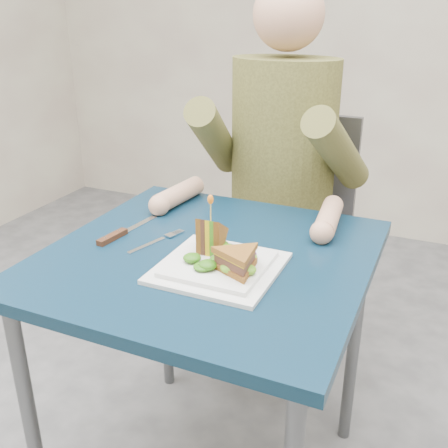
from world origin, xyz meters
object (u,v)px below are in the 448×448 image
at_px(sandwich_upright, 211,237).
at_px(knife, 118,235).
at_px(table, 208,282).
at_px(plate, 219,266).
at_px(chair, 287,227).
at_px(fork, 155,242).
at_px(sandwich_flat, 238,261).
at_px(diner, 282,130).

bearing_deg(sandwich_upright, knife, 176.93).
relative_size(table, plate, 2.88).
bearing_deg(chair, fork, -102.35).
bearing_deg(sandwich_flat, table, 140.57).
height_order(chair, fork, chair).
bearing_deg(diner, table, -90.00).
relative_size(table, sandwich_upright, 5.98).
height_order(table, diner, diner).
bearing_deg(knife, plate, -10.83).
height_order(table, fork, fork).
bearing_deg(knife, chair, 69.38).
relative_size(sandwich_upright, fork, 0.72).
xyz_separation_m(sandwich_flat, fork, (-0.26, 0.09, -0.04)).
bearing_deg(sandwich_upright, chair, 91.68).
relative_size(table, chair, 0.81).
relative_size(table, sandwich_flat, 4.71).
relative_size(sandwich_flat, knife, 0.72).
bearing_deg(table, sandwich_upright, -51.50).
distance_m(sandwich_upright, fork, 0.17).
height_order(plate, sandwich_flat, sandwich_flat).
bearing_deg(table, fork, -178.64).
bearing_deg(table, plate, -49.14).
xyz_separation_m(sandwich_upright, fork, (-0.16, 0.02, -0.05)).
distance_m(table, sandwich_upright, 0.14).
xyz_separation_m(sandwich_flat, knife, (-0.37, 0.08, -0.04)).
distance_m(table, fork, 0.17).
bearing_deg(table, chair, 90.00).
xyz_separation_m(table, knife, (-0.25, -0.01, 0.09)).
distance_m(diner, knife, 0.63).
height_order(sandwich_upright, fork, sandwich_upright).
bearing_deg(chair, diner, -90.00).
height_order(chair, knife, chair).
relative_size(chair, sandwich_upright, 7.42).
distance_m(plate, sandwich_flat, 0.07).
xyz_separation_m(table, plate, (0.06, -0.07, 0.09)).
height_order(table, knife, knife).
bearing_deg(sandwich_flat, fork, 160.55).
bearing_deg(chair, plate, -85.21).
xyz_separation_m(chair, sandwich_flat, (0.12, -0.75, 0.23)).
distance_m(diner, fork, 0.59).
bearing_deg(plate, diner, 95.66).
distance_m(table, sandwich_flat, 0.19).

